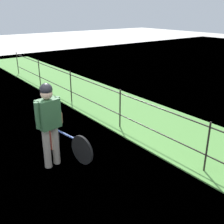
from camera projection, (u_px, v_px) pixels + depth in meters
The scene contains 8 objects.
ground_plane at pixel (61, 185), 4.76m from camera, with size 60.00×60.00×0.00m, color beige.
grass_strip at pixel (181, 135), 6.60m from camera, with size 27.00×2.40×0.03m, color #569342.
iron_fence at pixel (157, 121), 5.87m from camera, with size 18.04×0.04×1.04m.
bicycle_main at pixel (65, 140), 5.67m from camera, with size 1.66×0.33×0.61m.
wooden_crate at pixel (53, 118), 5.77m from camera, with size 0.35×0.27×0.24m, color brown.
terrier_dog at pixel (52, 109), 5.69m from camera, with size 0.32×0.18×0.18m.
cyclist_person at pixel (49, 119), 5.01m from camera, with size 0.32×0.53×1.68m.
backpack_on_paving at pixel (51, 140), 5.94m from camera, with size 0.28×0.18×0.40m, color maroon.
Camera 1 is at (3.72, -1.67, 2.92)m, focal length 43.02 mm.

